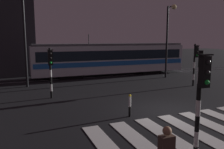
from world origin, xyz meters
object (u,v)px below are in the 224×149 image
tram (111,58)px  bollard_island_edge (130,105)px  traffic_light_kerb_mid_left (201,91)px  traffic_light_corner_far_left (50,66)px  traffic_light_corner_far_right (195,58)px  street_lamp_trackside_right (169,32)px  street_lamp_trackside_left (24,25)px

tram → bollard_island_edge: size_ratio=14.34×
traffic_light_kerb_mid_left → bollard_island_edge: 4.90m
traffic_light_kerb_mid_left → traffic_light_corner_far_left: 10.05m
traffic_light_corner_far_right → tram: 8.63m
bollard_island_edge → tram: bearing=72.1°
traffic_light_kerb_mid_left → traffic_light_corner_far_left: (-3.05, 9.58, -0.16)m
street_lamp_trackside_right → street_lamp_trackside_left: (-12.65, 0.35, 0.41)m
tram → street_lamp_trackside_left: bearing=-158.8°
traffic_light_corner_far_left → street_lamp_trackside_right: (11.37, 3.78, 2.24)m
traffic_light_kerb_mid_left → bollard_island_edge: (-0.02, 4.60, -1.69)m
traffic_light_corner_far_right → traffic_light_kerb_mid_left: bearing=-130.7°
street_lamp_trackside_left → traffic_light_kerb_mid_left: bearing=-72.5°
traffic_light_corner_far_left → street_lamp_trackside_right: 12.19m
bollard_island_edge → traffic_light_corner_far_right: bearing=30.4°
traffic_light_kerb_mid_left → traffic_light_corner_far_right: (8.02, 9.32, -0.05)m
street_lamp_trackside_left → bollard_island_edge: street_lamp_trackside_left is taller
traffic_light_kerb_mid_left → bollard_island_edge: traffic_light_kerb_mid_left is taller
traffic_light_corner_far_left → traffic_light_kerb_mid_left: bearing=-72.3°
street_lamp_trackside_right → bollard_island_edge: size_ratio=6.10×
traffic_light_kerb_mid_left → street_lamp_trackside_right: size_ratio=0.50×
traffic_light_corner_far_left → street_lamp_trackside_left: 5.07m
traffic_light_corner_far_right → street_lamp_trackside_left: (-12.35, 4.39, 2.54)m
street_lamp_trackside_left → tram: street_lamp_trackside_left is taller
traffic_light_corner_far_left → street_lamp_trackside_right: size_ratio=0.47×
traffic_light_corner_far_right → bollard_island_edge: traffic_light_corner_far_right is taller
traffic_light_corner_far_right → street_lamp_trackside_left: size_ratio=0.44×
traffic_light_corner_far_left → bollard_island_edge: 6.03m
traffic_light_corner_far_right → street_lamp_trackside_right: street_lamp_trackside_right is taller
street_lamp_trackside_right → street_lamp_trackside_left: bearing=178.4°
traffic_light_corner_far_left → tram: (7.00, 7.34, -0.34)m
street_lamp_trackside_left → bollard_island_edge: bearing=-64.7°
traffic_light_corner_far_right → bollard_island_edge: bearing=-149.6°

